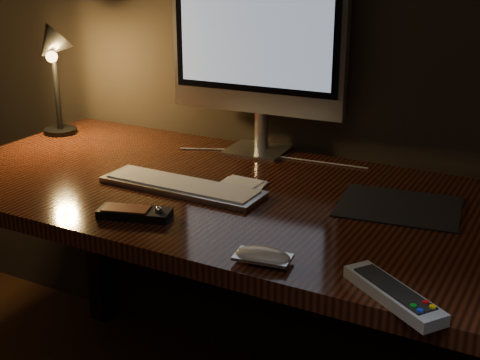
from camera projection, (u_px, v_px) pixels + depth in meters
The scene contains 10 objects.
desk at pixel (248, 228), 1.75m from camera, with size 1.60×0.75×0.75m.
monitor at pixel (257, 41), 1.84m from camera, with size 0.52×0.16×0.54m.
keyboard at pixel (182, 186), 1.66m from camera, with size 0.43×0.12×0.02m, color silver.
mousepad at pixel (399, 207), 1.54m from camera, with size 0.27×0.22×0.00m, color black.
mouse at pixel (263, 258), 1.27m from camera, with size 0.11×0.06×0.02m, color white.
media_remote at pixel (135, 213), 1.48m from camera, with size 0.17×0.10×0.03m.
tv_remote at pixel (393, 294), 1.14m from camera, with size 0.21×0.17×0.03m.
papers at pixel (242, 183), 1.69m from camera, with size 0.11×0.08×0.01m, color white.
desk_lamp at pixel (52, 61), 2.02m from camera, with size 0.17×0.18×0.35m.
cable at pixel (272, 157), 1.89m from camera, with size 0.00×0.00×0.55m, color white.
Camera 1 is at (0.75, 0.51, 1.33)m, focal length 50.00 mm.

